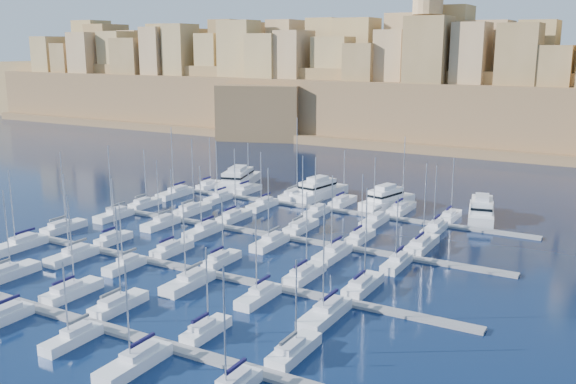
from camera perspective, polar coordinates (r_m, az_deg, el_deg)
The scene contains 54 objects.
ground at distance 108.81m, azimuth -3.53°, elevation -5.35°, with size 600.00×600.00×0.00m, color black.
pontoon_near at distance 84.29m, azimuth -16.47°, elevation -11.34°, with size 84.00×2.00×0.40m, color slate.
pontoon_mid_near at distance 99.47m, azimuth -7.32°, elevation -7.10°, with size 84.00×2.00×0.40m, color slate.
pontoon_mid_far at distance 116.85m, azimuth -0.85°, elevation -3.93°, with size 84.00×2.00×0.40m, color slate.
pontoon_far at distance 135.57m, azimuth 3.86°, elevation -1.57°, with size 84.00×2.00×0.40m, color slate.
sailboat_1 at distance 105.40m, azimuth -23.67°, elevation -6.64°, with size 2.95×9.82×13.70m.
sailboat_2 at distance 94.90m, azimuth -18.68°, elevation -8.35°, with size 2.76×9.21×14.58m.
sailboat_3 at distance 88.66m, azimuth -14.85°, elevation -9.62°, with size 2.64×8.81×14.14m.
sailboat_4 at distance 79.32m, azimuth -7.31°, elevation -12.07°, with size 2.29×7.63×11.25m.
sailboat_5 at distance 73.89m, azimuth 0.51°, elevation -13.92°, with size 2.62×8.72×11.54m.
sailboat_8 at distance 89.55m, azimuth -24.10°, elevation -10.14°, with size 2.47×8.23×12.66m.
sailboat_9 at distance 80.70m, azimuth -18.63°, elevation -12.24°, with size 2.34×7.81×10.56m.
sailboat_10 at distance 73.27m, azimuth -13.47°, elevation -14.53°, with size 2.87×9.56×12.46m.
sailboat_12 at distance 127.53m, azimuth -19.32°, elevation -2.97°, with size 2.72×9.08×15.27m.
sailboat_13 at distance 117.53m, azimuth -15.28°, elevation -4.04°, with size 2.24×7.46×11.86m.
sailboat_14 at distance 109.60m, azimuth -10.29°, elevation -4.99°, with size 2.58×8.61×14.59m.
sailboat_15 at distance 103.29m, azimuth -5.95°, elevation -6.00°, with size 2.38×7.94×11.28m.
sailboat_16 at distance 96.43m, azimuth 1.48°, elevation -7.31°, with size 2.76×9.20×13.52m.
sailboat_17 at distance 92.72m, azimuth 6.67°, elevation -8.23°, with size 2.79×9.29×15.16m.
sailboat_18 at distance 119.22m, azimuth -22.80°, elevation -4.35°, with size 3.06×10.21×14.21m.
sailboat_19 at distance 110.20m, azimuth -18.62°, elevation -5.38°, with size 2.80×9.33×14.60m.
sailboat_20 at distance 103.38m, azimuth -14.29°, elevation -6.33°, with size 2.29×7.63×11.12m.
sailboat_21 at distance 94.35m, azimuth -8.84°, elevation -7.93°, with size 2.91×9.71×13.00m.
sailboat_22 at distance 88.56m, azimuth -2.62°, elevation -9.22°, with size 2.53×8.42×12.48m.
sailboat_23 at distance 83.08m, azimuth 3.33°, elevation -10.74°, with size 3.08×10.26×15.69m.
sailboat_24 at distance 141.55m, azimuth -12.61°, elevation -1.02°, with size 2.44×8.13×12.74m.
sailboat_25 at distance 134.44m, azimuth -8.53°, elevation -1.56°, with size 2.91×9.70×15.75m.
sailboat_26 at distance 128.07m, azimuth -4.82°, elevation -2.20°, with size 2.73×9.11×14.65m.
sailboat_27 at distance 120.61m, azimuth 1.16°, elevation -3.12°, with size 2.83×9.43×14.52m.
sailboat_28 at distance 115.09m, azimuth 6.43°, elevation -4.00°, with size 2.52×8.39×12.40m.
sailboat_29 at distance 112.31m, azimuth 11.81°, elevation -4.61°, with size 3.09×10.31×15.09m.
sailboat_30 at distance 133.51m, azimuth -15.19°, elevation -1.99°, with size 2.69×8.97×15.23m.
sailboat_31 at distance 125.53m, azimuth -11.21°, elevation -2.73°, with size 2.65×8.84×13.38m.
sailboat_32 at distance 119.17m, azimuth -7.52°, elevation -3.43°, with size 2.76×9.20×13.20m.
sailboat_33 at distance 111.39m, azimuth -1.58°, elevation -4.49°, with size 2.77×9.24×14.24m.
sailboat_34 at distance 105.74m, azimuth 4.01°, elevation -5.48°, with size 2.91×9.69×14.20m.
sailboat_35 at distance 102.48m, azimuth 9.64°, elevation -6.26°, with size 2.48×8.27×11.83m.
sailboat_36 at distance 157.44m, azimuth -7.01°, elevation 0.60°, with size 2.42×8.06×12.69m.
sailboat_37 at distance 151.71m, azimuth -3.65°, elevation 0.20°, with size 2.65×8.83×12.12m.
sailboat_38 at distance 146.20m, azimuth 0.67°, elevation -0.23°, with size 3.24×10.79×18.60m.
sailboat_39 at distance 140.26m, azimuth 4.86°, elevation -0.87°, with size 2.78×9.26×12.28m.
sailboat_40 at distance 135.85m, azimuth 10.03°, elevation -1.46°, with size 3.05×10.18×16.12m.
sailboat_41 at distance 132.02m, azimuth 14.21°, elevation -2.11°, with size 2.50×8.32×12.78m.
sailboat_42 at distance 149.96m, azimuth -9.97°, elevation -0.10°, with size 3.10×10.35×16.41m.
sailboat_43 at distance 143.96m, azimuth -6.18°, elevation -0.54°, with size 2.45×8.16×14.05m.
sailboat_44 at distance 137.18m, azimuth -2.27°, elevation -1.15°, with size 2.73×9.10×12.57m.
sailboat_45 at distance 131.41m, azimuth 2.53°, elevation -1.79°, with size 2.52×8.41×12.49m.
sailboat_46 at distance 125.87m, azimuth 7.70°, elevation -2.55°, with size 2.79×9.31×13.72m.
sailboat_47 at distance 122.33m, azimuth 12.89°, elevation -3.22°, with size 2.69×8.97×13.15m.
motor_yacht_a at distance 159.17m, azimuth -4.41°, elevation 1.17°, with size 10.66×19.98×5.25m.
motor_yacht_b at distance 146.58m, azimuth 2.76°, elevation 0.16°, with size 7.44×16.79×5.25m.
motor_yacht_c at distance 139.49m, azimuth 8.76°, elevation -0.63°, with size 7.99×15.50×5.25m.
motor_yacht_d at distance 134.44m, azimuth 16.81°, elevation -1.56°, with size 8.09×16.50×5.25m.
fortified_city at distance 249.02m, azimuth 16.43°, elevation 7.96°, with size 460.00×108.95×59.52m.
Camera 1 is at (56.64, -86.41, 34.11)m, focal length 40.00 mm.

